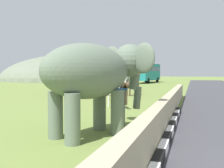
% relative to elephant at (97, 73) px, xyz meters
% --- Properties ---
extents(striped_curb, '(16.20, 0.20, 0.24)m').
position_rel_elephant_xyz_m(striped_curb, '(-2.60, -2.23, -1.83)').
color(striped_curb, white).
rests_on(striped_curb, ground_plane).
extents(barrier_parapet, '(28.00, 0.36, 1.00)m').
position_rel_elephant_xyz_m(barrier_parapet, '(-0.25, -1.93, -1.45)').
color(barrier_parapet, tan).
rests_on(barrier_parapet, ground_plane).
extents(elephant, '(3.95, 3.46, 2.97)m').
position_rel_elephant_xyz_m(elephant, '(0.00, 0.00, 0.00)').
color(elephant, slate).
rests_on(elephant, ground_plane).
extents(person_handler, '(0.42, 0.56, 1.66)m').
position_rel_elephant_xyz_m(person_handler, '(1.29, -0.45, -1.03)').
color(person_handler, navy).
rests_on(person_handler, ground_plane).
extents(bus_red, '(8.82, 4.47, 3.50)m').
position_rel_elephant_xyz_m(bus_red, '(15.83, 6.06, 0.13)').
color(bus_red, '#B21E1E').
rests_on(bus_red, ground_plane).
extents(bus_white, '(9.72, 4.53, 3.50)m').
position_rel_elephant_xyz_m(bus_white, '(25.93, 6.88, 0.13)').
color(bus_white, silver).
rests_on(bus_white, ground_plane).
extents(bus_teal, '(9.58, 3.72, 3.50)m').
position_rel_elephant_xyz_m(bus_teal, '(39.21, 5.21, 0.13)').
color(bus_teal, teal).
rests_on(bus_teal, ground_plane).
extents(cow_near, '(1.71, 1.54, 1.23)m').
position_rel_elephant_xyz_m(cow_near, '(5.90, 1.19, -1.08)').
color(cow_near, beige).
rests_on(cow_near, ground_plane).
extents(cow_mid, '(1.78, 1.44, 1.23)m').
position_rel_elephant_xyz_m(cow_mid, '(13.52, 2.01, -1.08)').
color(cow_mid, '#473323').
rests_on(cow_mid, ground_plane).
extents(hill_east, '(42.43, 33.94, 12.77)m').
position_rel_elephant_xyz_m(hill_east, '(52.75, 25.55, -1.95)').
color(hill_east, slate).
rests_on(hill_east, ground_plane).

